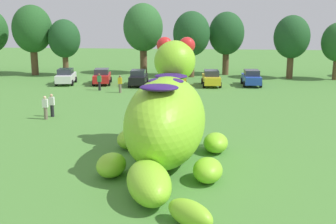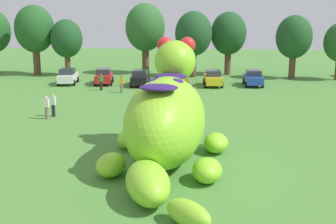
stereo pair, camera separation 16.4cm
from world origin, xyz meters
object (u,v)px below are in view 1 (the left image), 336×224
car_yellow (211,78)px  spectator_near_inflatable (52,105)px  spectator_mid_field (120,84)px  giant_inflatable_creature (166,120)px  car_white (66,76)px  car_red (102,76)px  car_black (138,78)px  spectator_wandering (99,82)px  car_orange (177,77)px  car_blue (251,78)px  spectator_by_cars (45,108)px

car_yellow → spectator_near_inflatable: car_yellow is taller
spectator_mid_field → spectator_near_inflatable: bearing=-104.9°
giant_inflatable_creature → car_white: bearing=119.6°
car_red → car_black: bearing=-9.1°
spectator_mid_field → spectator_wandering: same height
car_orange → car_black: bearing=-170.1°
car_white → spectator_near_inflatable: 15.82m
giant_inflatable_creature → car_blue: (6.43, 25.41, -1.37)m
spectator_mid_field → car_black: bearing=77.1°
car_black → car_yellow: size_ratio=0.99×
giant_inflatable_creature → car_black: (-5.67, 24.09, -1.37)m
car_red → car_blue: size_ratio=1.04×
car_white → spectator_mid_field: (7.13, -4.73, -0.01)m
car_white → car_black: same height
car_red → car_black: size_ratio=1.03×
car_white → spectator_by_cars: car_white is taller
car_yellow → spectator_near_inflatable: (-11.61, -15.59, -0.01)m
car_orange → car_yellow: bearing=-1.4°
spectator_by_cars → spectator_wandering: size_ratio=1.00×
car_yellow → spectator_near_inflatable: size_ratio=2.48×
giant_inflatable_creature → spectator_wandering: 22.68m
car_black → car_blue: same height
spectator_near_inflatable → car_black: bearing=75.7°
car_orange → spectator_mid_field: (-5.14, -5.20, -0.01)m
car_yellow → spectator_wandering: (-11.19, -3.98, -0.01)m
car_orange → car_yellow: (3.68, -0.09, 0.00)m
car_orange → car_blue: (7.98, 0.61, 0.00)m
car_orange → spectator_near_inflatable: car_orange is taller
car_red → car_blue: bearing=2.3°
car_orange → spectator_wandering: (-7.51, -4.06, -0.01)m
car_white → spectator_near_inflatable: car_white is taller
car_black → spectator_near_inflatable: car_black is taller
giant_inflatable_creature → car_red: giant_inflatable_creature is taller
car_red → spectator_by_cars: 16.46m
car_blue → spectator_wandering: 16.18m
spectator_wandering → car_yellow: bearing=19.6°
giant_inflatable_creature → car_white: size_ratio=2.76×
car_black → spectator_by_cars: size_ratio=2.46×
spectator_near_inflatable → spectator_wandering: (0.41, 11.62, 0.00)m
giant_inflatable_creature → spectator_near_inflatable: giant_inflatable_creature is taller
car_blue → car_white: bearing=-177.0°
car_black → spectator_mid_field: 4.60m
spectator_by_cars → spectator_near_inflatable: bearing=78.6°
spectator_by_cars → car_blue: bearing=46.8°
car_black → car_blue: 12.17m
car_white → car_blue: bearing=3.0°
car_red → spectator_by_cars: (0.22, -16.46, -0.01)m
car_blue → spectator_near_inflatable: (-15.91, -16.29, -0.01)m
car_orange → spectator_mid_field: bearing=-134.7°
car_white → car_red: (3.96, 0.43, 0.00)m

